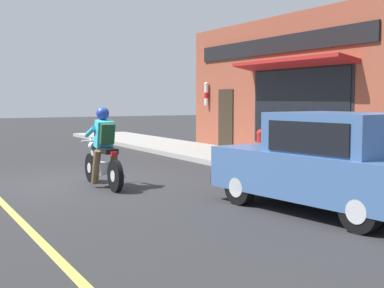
{
  "coord_description": "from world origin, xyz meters",
  "views": [
    {
      "loc": [
        -3.29,
        -10.92,
        1.79
      ],
      "look_at": [
        1.43,
        -2.33,
        0.95
      ],
      "focal_mm": 50.0,
      "sensor_mm": 36.0,
      "label": 1
    }
  ],
  "objects_px": {
    "motorcycle_with_rider": "(103,154)",
    "fire_hydrant": "(260,147)",
    "trash_bin": "(366,150)",
    "car_hatchback": "(328,164)"
  },
  "relations": [
    {
      "from": "motorcycle_with_rider",
      "to": "trash_bin",
      "type": "distance_m",
      "value": 5.84
    },
    {
      "from": "motorcycle_with_rider",
      "to": "fire_hydrant",
      "type": "xyz_separation_m",
      "value": [
        4.33,
        0.6,
        -0.11
      ]
    },
    {
      "from": "fire_hydrant",
      "to": "trash_bin",
      "type": "bearing_deg",
      "value": -60.5
    },
    {
      "from": "fire_hydrant",
      "to": "car_hatchback",
      "type": "bearing_deg",
      "value": -113.91
    },
    {
      "from": "car_hatchback",
      "to": "fire_hydrant",
      "type": "xyz_separation_m",
      "value": [
        2.04,
        4.6,
        -0.19
      ]
    },
    {
      "from": "car_hatchback",
      "to": "motorcycle_with_rider",
      "type": "bearing_deg",
      "value": 119.83
    },
    {
      "from": "car_hatchback",
      "to": "trash_bin",
      "type": "bearing_deg",
      "value": 35.34
    },
    {
      "from": "motorcycle_with_rider",
      "to": "fire_hydrant",
      "type": "bearing_deg",
      "value": 7.92
    },
    {
      "from": "motorcycle_with_rider",
      "to": "trash_bin",
      "type": "bearing_deg",
      "value": -16.39
    },
    {
      "from": "trash_bin",
      "to": "fire_hydrant",
      "type": "relative_size",
      "value": 1.11
    }
  ]
}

